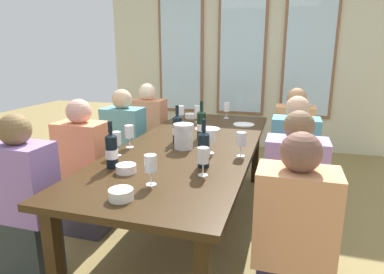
# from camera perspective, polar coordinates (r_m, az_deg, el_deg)

# --- Properties ---
(ground_plane) EXTENTS (12.00, 12.00, 0.00)m
(ground_plane) POSITION_cam_1_polar(r_m,az_deg,el_deg) (2.93, -0.13, -15.20)
(ground_plane) COLOR olive
(back_wall_with_windows) EXTENTS (4.20, 0.10, 2.90)m
(back_wall_with_windows) POSITION_cam_1_polar(r_m,az_deg,el_deg) (5.15, 8.63, 14.37)
(back_wall_with_windows) COLOR beige
(back_wall_with_windows) RESTS_ON ground
(dining_table) EXTENTS (1.00, 2.55, 0.74)m
(dining_table) POSITION_cam_1_polar(r_m,az_deg,el_deg) (2.66, -0.13, -2.48)
(dining_table) COLOR #32200E
(dining_table) RESTS_ON ground
(white_plate_0) EXTENTS (0.24, 0.24, 0.01)m
(white_plate_0) POSITION_cam_1_polar(r_m,az_deg,el_deg) (3.12, 2.69, 1.37)
(white_plate_0) COLOR white
(white_plate_0) RESTS_ON dining_table
(white_plate_1) EXTENTS (0.21, 0.21, 0.01)m
(white_plate_1) POSITION_cam_1_polar(r_m,az_deg,el_deg) (3.35, 8.92, 2.14)
(white_plate_1) COLOR white
(white_plate_1) RESTS_ON dining_table
(metal_pitcher) EXTENTS (0.16, 0.16, 0.19)m
(metal_pitcher) POSITION_cam_1_polar(r_m,az_deg,el_deg) (2.49, -1.46, 0.15)
(metal_pitcher) COLOR silver
(metal_pitcher) RESTS_ON dining_table
(wine_bottle_0) EXTENTS (0.08, 0.08, 0.30)m
(wine_bottle_0) POSITION_cam_1_polar(r_m,az_deg,el_deg) (2.68, -2.55, 1.51)
(wine_bottle_0) COLOR black
(wine_bottle_0) RESTS_ON dining_table
(wine_bottle_1) EXTENTS (0.08, 0.08, 0.32)m
(wine_bottle_1) POSITION_cam_1_polar(r_m,az_deg,el_deg) (2.77, 1.63, 2.18)
(wine_bottle_1) COLOR black
(wine_bottle_1) RESTS_ON dining_table
(wine_bottle_2) EXTENTS (0.08, 0.08, 0.30)m
(wine_bottle_2) POSITION_cam_1_polar(r_m,az_deg,el_deg) (2.14, -13.70, -2.24)
(wine_bottle_2) COLOR black
(wine_bottle_2) RESTS_ON dining_table
(wine_bottle_3) EXTENTS (0.08, 0.08, 0.31)m
(wine_bottle_3) POSITION_cam_1_polar(r_m,az_deg,el_deg) (2.09, 2.00, -2.08)
(wine_bottle_3) COLOR black
(wine_bottle_3) RESTS_ON dining_table
(tasting_bowl_0) EXTENTS (0.12, 0.12, 0.05)m
(tasting_bowl_0) POSITION_cam_1_polar(r_m,az_deg,el_deg) (2.06, -11.28, -5.35)
(tasting_bowl_0) COLOR white
(tasting_bowl_0) RESTS_ON dining_table
(tasting_bowl_1) EXTENTS (0.13, 0.13, 0.05)m
(tasting_bowl_1) POSITION_cam_1_polar(r_m,az_deg,el_deg) (3.66, -0.16, 3.67)
(tasting_bowl_1) COLOR white
(tasting_bowl_1) RESTS_ON dining_table
(tasting_bowl_2) EXTENTS (0.12, 0.12, 0.05)m
(tasting_bowl_2) POSITION_cam_1_polar(r_m,az_deg,el_deg) (1.71, -12.15, -9.64)
(tasting_bowl_2) COLOR white
(tasting_bowl_2) RESTS_ON dining_table
(wine_glass_0) EXTENTS (0.07, 0.07, 0.17)m
(wine_glass_0) POSITION_cam_1_polar(r_m,az_deg,el_deg) (2.38, -12.94, -0.35)
(wine_glass_0) COLOR white
(wine_glass_0) RESTS_ON dining_table
(wine_glass_1) EXTENTS (0.07, 0.07, 0.17)m
(wine_glass_1) POSITION_cam_1_polar(r_m,az_deg,el_deg) (2.56, -10.78, 0.84)
(wine_glass_1) COLOR white
(wine_glass_1) RESTS_ON dining_table
(wine_glass_2) EXTENTS (0.07, 0.07, 0.17)m
(wine_glass_2) POSITION_cam_1_polar(r_m,az_deg,el_deg) (1.95, 1.92, -3.43)
(wine_glass_2) COLOR white
(wine_glass_2) RESTS_ON dining_table
(wine_glass_3) EXTENTS (0.07, 0.07, 0.17)m
(wine_glass_3) POSITION_cam_1_polar(r_m,az_deg,el_deg) (1.83, -7.15, -4.78)
(wine_glass_3) COLOR white
(wine_glass_3) RESTS_ON dining_table
(wine_glass_4) EXTENTS (0.07, 0.07, 0.17)m
(wine_glass_4) POSITION_cam_1_polar(r_m,az_deg,el_deg) (3.43, 0.95, 4.51)
(wine_glass_4) COLOR white
(wine_glass_4) RESTS_ON dining_table
(wine_glass_5) EXTENTS (0.07, 0.07, 0.17)m
(wine_glass_5) POSITION_cam_1_polar(r_m,az_deg,el_deg) (3.64, 5.99, 5.04)
(wine_glass_5) COLOR white
(wine_glass_5) RESTS_ON dining_table
(wine_glass_6) EXTENTS (0.07, 0.07, 0.17)m
(wine_glass_6) POSITION_cam_1_polar(r_m,az_deg,el_deg) (3.42, -1.91, 4.47)
(wine_glass_6) COLOR white
(wine_glass_6) RESTS_ON dining_table
(wine_glass_7) EXTENTS (0.07, 0.07, 0.17)m
(wine_glass_7) POSITION_cam_1_polar(r_m,az_deg,el_deg) (2.37, 3.19, -0.10)
(wine_glass_7) COLOR white
(wine_glass_7) RESTS_ON dining_table
(wine_glass_8) EXTENTS (0.07, 0.07, 0.17)m
(wine_glass_8) POSITION_cam_1_polar(r_m,az_deg,el_deg) (2.33, 8.50, -0.45)
(wine_glass_8) COLOR white
(wine_glass_8) RESTS_ON dining_table
(seated_person_0) EXTENTS (0.38, 0.24, 1.11)m
(seated_person_0) POSITION_cam_1_polar(r_m,az_deg,el_deg) (3.33, -11.55, -1.96)
(seated_person_0) COLOR #28313A
(seated_person_0) RESTS_ON ground
(seated_person_1) EXTENTS (0.38, 0.24, 1.11)m
(seated_person_1) POSITION_cam_1_polar(r_m,az_deg,el_deg) (2.93, 16.99, -4.59)
(seated_person_1) COLOR #2D2844
(seated_person_1) RESTS_ON ground
(seated_person_2) EXTENTS (0.38, 0.24, 1.11)m
(seated_person_2) POSITION_cam_1_polar(r_m,az_deg,el_deg) (2.78, -18.12, -5.77)
(seated_person_2) COLOR #393442
(seated_person_2) RESTS_ON ground
(seated_person_3) EXTENTS (0.38, 0.24, 1.11)m
(seated_person_3) POSITION_cam_1_polar(r_m,az_deg,el_deg) (2.28, 16.98, -10.20)
(seated_person_3) COLOR #373030
(seated_person_3) RESTS_ON ground
(seated_person_4) EXTENTS (0.38, 0.24, 1.11)m
(seated_person_4) POSITION_cam_1_polar(r_m,az_deg,el_deg) (2.34, -26.80, -10.61)
(seated_person_4) COLOR #2C3434
(seated_person_4) RESTS_ON ground
(seated_person_5) EXTENTS (0.38, 0.24, 1.11)m
(seated_person_5) POSITION_cam_1_polar(r_m,az_deg,el_deg) (1.78, 16.97, -17.76)
(seated_person_5) COLOR #2D223B
(seated_person_5) RESTS_ON ground
(seated_person_6) EXTENTS (0.38, 0.24, 1.11)m
(seated_person_6) POSITION_cam_1_polar(r_m,az_deg,el_deg) (3.84, -7.44, 0.45)
(seated_person_6) COLOR #372C2F
(seated_person_6) RESTS_ON ground
(seated_person_7) EXTENTS (0.38, 0.24, 1.11)m
(seated_person_7) POSITION_cam_1_polar(r_m,az_deg,el_deg) (3.53, 16.99, -1.35)
(seated_person_7) COLOR #3A2930
(seated_person_7) RESTS_ON ground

